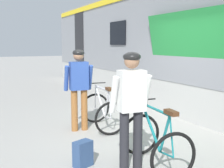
% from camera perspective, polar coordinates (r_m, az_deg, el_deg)
% --- Properties ---
extents(ground_plane, '(80.00, 80.00, 0.00)m').
position_cam_1_polar(ground_plane, '(6.09, 4.38, -9.77)').
color(ground_plane, '#A09E99').
extents(train_car, '(3.19, 19.06, 3.88)m').
position_cam_1_polar(train_car, '(8.48, 19.59, 8.31)').
color(train_car, gray).
rests_on(train_car, ground).
extents(cyclist_near_in_blue, '(0.64, 0.35, 1.76)m').
position_cam_1_polar(cyclist_near_in_blue, '(6.03, -6.77, 0.29)').
color(cyclist_near_in_blue, '#935B2D').
rests_on(cyclist_near_in_blue, ground).
extents(cyclist_far_in_white, '(0.63, 0.35, 1.76)m').
position_cam_1_polar(cyclist_far_in_white, '(4.09, 3.97, -3.38)').
color(cyclist_far_in_white, '#232328').
rests_on(cyclist_far_in_white, ground).
extents(bicycle_near_silver, '(0.80, 1.13, 0.99)m').
position_cam_1_polar(bicycle_near_silver, '(6.23, -1.92, -5.50)').
color(bicycle_near_silver, black).
rests_on(bicycle_near_silver, ground).
extents(bicycle_far_teal, '(0.83, 1.15, 0.99)m').
position_cam_1_polar(bicycle_far_teal, '(4.37, 8.85, -11.61)').
color(bicycle_far_teal, black).
rests_on(bicycle_far_teal, ground).
extents(backpack_on_platform, '(0.32, 0.27, 0.40)m').
position_cam_1_polar(backpack_on_platform, '(4.44, -5.96, -13.98)').
color(backpack_on_platform, navy).
rests_on(backpack_on_platform, ground).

